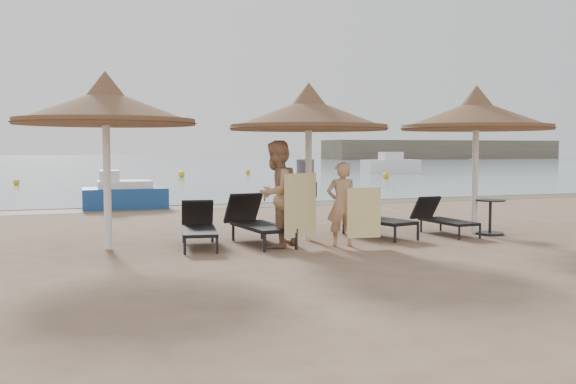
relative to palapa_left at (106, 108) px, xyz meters
name	(u,v)px	position (x,y,z in m)	size (l,w,h in m)	color
ground	(310,253)	(3.34, -1.68, -2.61)	(160.00, 160.00, 0.00)	#8D6E56
sea	(93,161)	(3.34, 78.32, -2.59)	(200.00, 140.00, 0.03)	slate
wet_sand_strip	(201,207)	(3.34, 7.72, -2.60)	(200.00, 1.60, 0.01)	brown
palapa_left	(106,108)	(0.00, 0.00, 0.00)	(3.30, 3.30, 3.27)	white
palapa_center	(309,115)	(3.91, -0.16, -0.07)	(3.21, 3.21, 3.18)	white
palapa_right	(476,116)	(7.68, -0.46, -0.04)	(3.25, 3.25, 3.22)	white
lounger_far_left	(199,226)	(1.67, -0.11, -2.23)	(0.92, 1.96, 0.84)	black
lounger_near_left	(256,221)	(2.83, -0.11, -2.18)	(0.92, 2.18, 0.95)	black
lounger_near_right	(369,216)	(5.40, 0.09, -2.18)	(1.22, 2.22, 0.95)	black
lounger_far_right	(441,218)	(7.02, -0.20, -2.25)	(0.70, 1.79, 0.79)	black
side_table	(490,218)	(7.95, -0.65, -2.25)	(0.63, 0.63, 0.76)	black
person_left	(276,186)	(3.01, -0.81, -1.44)	(1.07, 0.70, 2.34)	tan
person_right	(342,198)	(4.21, -1.13, -1.67)	(0.86, 0.56, 1.87)	tan
towel_left	(300,205)	(3.36, -1.16, -1.79)	(0.77, 0.38, 1.18)	yellow
towel_right	(364,213)	(4.56, -1.38, -1.95)	(0.68, 0.07, 0.95)	yellow
bag_patterned	(305,170)	(3.91, 0.02, -1.19)	(0.34, 0.12, 0.43)	silver
bag_dark	(311,190)	(3.91, -0.32, -1.56)	(0.23, 0.12, 0.31)	black
pedal_boat	(124,194)	(1.02, 8.16, -2.17)	(2.57, 1.58, 1.18)	navy
buoy_left	(16,182)	(-2.88, 22.09, -2.45)	(0.31, 0.31, 0.31)	yellow
buoy_mid	(182,174)	(6.32, 27.74, -2.40)	(0.41, 0.41, 0.41)	yellow
buoy_right	(386,176)	(17.56, 21.97, -2.42)	(0.38, 0.38, 0.38)	yellow
buoy_extra	(248,172)	(11.51, 30.82, -2.44)	(0.34, 0.34, 0.34)	yellow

